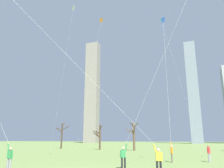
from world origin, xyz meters
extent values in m
cylinder|color=black|center=(2.16, 2.37, 0.42)|extent=(0.14, 0.14, 0.85)
cylinder|color=black|center=(2.37, 2.44, 0.42)|extent=(0.14, 0.14, 0.85)
cube|color=#338C4C|center=(2.27, 2.41, 1.12)|extent=(0.39, 0.30, 0.54)
sphere|color=beige|center=(2.27, 2.41, 1.51)|extent=(0.22, 0.22, 0.22)
cylinder|color=#338C4C|center=(2.07, 2.34, 1.09)|extent=(0.09, 0.09, 0.55)
cylinder|color=#338C4C|center=(2.47, 2.48, 1.59)|extent=(0.22, 0.15, 0.56)
cylinder|color=silver|center=(6.24, 2.41, 9.81)|extent=(7.56, 0.15, 15.93)
cylinder|color=gray|center=(-4.93, -1.27, 0.42)|extent=(0.14, 0.14, 0.85)
cylinder|color=gray|center=(-5.15, -1.27, 0.42)|extent=(0.14, 0.14, 0.85)
cube|color=#338C4C|center=(-5.04, -1.27, 1.12)|extent=(0.34, 0.21, 0.54)
sphere|color=tan|center=(-5.04, -1.27, 1.51)|extent=(0.22, 0.22, 0.22)
cylinder|color=#338C4C|center=(-4.83, -1.27, 1.09)|extent=(0.09, 0.09, 0.55)
cylinder|color=#338C4C|center=(-5.25, -1.28, 1.59)|extent=(0.20, 0.09, 0.56)
cylinder|color=black|center=(5.28, 0.66, 0.42)|extent=(0.14, 0.14, 0.85)
cylinder|color=black|center=(5.08, 0.59, 0.42)|extent=(0.14, 0.14, 0.85)
cube|color=yellow|center=(5.18, 0.63, 1.12)|extent=(0.39, 0.30, 0.54)
sphere|color=beige|center=(5.18, 0.63, 1.51)|extent=(0.22, 0.22, 0.22)
cylinder|color=yellow|center=(5.38, 0.70, 1.09)|extent=(0.09, 0.09, 0.55)
cylinder|color=yellow|center=(4.98, 0.55, 1.59)|extent=(0.22, 0.15, 0.56)
cylinder|color=silver|center=(-0.51, -1.98, 7.99)|extent=(10.99, 5.08, 12.30)
cylinder|color=#726656|center=(5.12, 8.80, 0.42)|extent=(0.14, 0.14, 0.85)
cylinder|color=#726656|center=(5.08, 9.01, 0.42)|extent=(0.14, 0.14, 0.85)
cube|color=orange|center=(5.10, 8.91, 1.12)|extent=(0.26, 0.37, 0.54)
sphere|color=beige|center=(5.10, 8.91, 1.51)|extent=(0.22, 0.22, 0.22)
cylinder|color=orange|center=(5.14, 8.70, 1.09)|extent=(0.09, 0.09, 0.55)
cylinder|color=orange|center=(5.06, 9.11, 1.59)|extent=(0.12, 0.22, 0.56)
cube|color=blue|center=(4.22, 16.44, 19.43)|extent=(0.44, 1.20, 1.16)
cylinder|color=black|center=(4.22, 16.44, 19.43)|extent=(0.37, 0.06, 0.73)
cylinder|color=blue|center=(4.01, 16.41, 18.15)|extent=(0.02, 0.02, 1.69)
cylinder|color=silver|center=(4.64, 12.77, 10.64)|extent=(0.86, 7.34, 17.59)
cylinder|color=gray|center=(8.45, 10.38, 0.42)|extent=(0.14, 0.14, 0.85)
cylinder|color=gray|center=(8.52, 10.59, 0.42)|extent=(0.14, 0.14, 0.85)
cube|color=red|center=(8.49, 10.48, 1.12)|extent=(0.30, 0.39, 0.54)
sphere|color=#9E7051|center=(8.49, 10.48, 1.51)|extent=(0.22, 0.22, 0.22)
cylinder|color=red|center=(8.42, 10.29, 1.09)|extent=(0.09, 0.09, 0.55)
cylinder|color=red|center=(8.56, 10.68, 1.09)|extent=(0.09, 0.09, 0.55)
cube|color=teal|center=(3.26, 22.34, 22.97)|extent=(0.47, 0.72, 0.80)
cylinder|color=black|center=(3.26, 22.34, 22.97)|extent=(0.16, 0.20, 0.50)
cylinder|color=teal|center=(3.17, 22.23, 22.10)|extent=(0.02, 0.02, 1.15)
cylinder|color=silver|center=(5.58, 20.52, 11.51)|extent=(4.66, 3.65, 22.94)
cylinder|color=#3F3833|center=(7.90, 18.70, 0.04)|extent=(0.10, 0.10, 0.08)
cube|color=white|center=(-9.88, 14.10, 23.31)|extent=(0.82, 0.57, 0.93)
cylinder|color=black|center=(-9.88, 14.10, 23.31)|extent=(0.09, 0.27, 0.59)
cylinder|color=silver|center=(-11.64, 14.61, 11.67)|extent=(3.54, 1.03, 23.27)
cylinder|color=#3F3833|center=(-13.41, 15.11, 0.04)|extent=(0.10, 0.10, 0.08)
cube|color=orange|center=(-9.82, 25.43, 27.16)|extent=(1.04, 0.44, 1.00)
cylinder|color=black|center=(-9.82, 25.43, 27.16)|extent=(0.07, 0.37, 0.62)
cylinder|color=orange|center=(-9.85, 25.64, 26.06)|extent=(0.02, 0.02, 1.48)
cylinder|color=silver|center=(-12.12, 25.10, 13.60)|extent=(4.59, 0.67, 27.12)
cylinder|color=#3F3833|center=(-14.41, 24.77, 0.04)|extent=(0.10, 0.10, 0.08)
cylinder|color=brown|center=(-4.32, 29.74, 2.72)|extent=(0.43, 0.43, 5.44)
cylinder|color=brown|center=(-4.72, 30.28, 3.62)|extent=(1.05, 1.30, 1.07)
cylinder|color=brown|center=(-4.41, 28.74, 4.98)|extent=(0.37, 2.06, 0.75)
cylinder|color=brown|center=(-5.05, 29.67, 3.66)|extent=(1.60, 0.36, 1.11)
cylinder|color=brown|center=(-3.66, 29.03, 4.84)|extent=(1.47, 1.58, 0.94)
cylinder|color=brown|center=(-4.25, 29.16, 3.66)|extent=(0.36, 1.30, 0.97)
cylinder|color=#4C3828|center=(-12.20, 30.89, 2.59)|extent=(0.38, 0.38, 5.19)
cylinder|color=#4C3828|center=(-13.00, 30.74, 3.66)|extent=(1.71, 0.50, 0.77)
cylinder|color=#4C3828|center=(-11.79, 30.54, 4.73)|extent=(0.96, 0.86, 0.80)
cylinder|color=#4C3828|center=(-12.37, 30.19, 3.01)|extent=(0.55, 1.54, 1.01)
cylinder|color=#4C3828|center=(-13.06, 30.97, 3.07)|extent=(1.82, 0.31, 1.30)
cylinder|color=#4C3828|center=(-12.52, 30.51, 3.63)|extent=(0.82, 0.93, 0.69)
cylinder|color=#423326|center=(-23.20, 33.02, 2.96)|extent=(0.37, 0.37, 5.93)
cylinder|color=#423326|center=(-23.75, 32.53, 4.27)|extent=(1.28, 1.16, 1.14)
cylinder|color=#423326|center=(-23.81, 32.78, 4.56)|extent=(1.32, 0.64, 0.69)
cylinder|color=#423326|center=(-22.38, 33.25, 4.84)|extent=(1.76, 0.64, 1.13)
cylinder|color=#423326|center=(-23.22, 33.50, 5.73)|extent=(0.22, 1.08, 1.02)
cube|color=gray|center=(-51.64, 107.74, 31.39)|extent=(8.01, 5.17, 62.78)
cube|color=gray|center=(7.15, 110.06, 27.28)|extent=(5.71, 6.84, 54.57)
camera|label=1|loc=(7.64, -14.21, 2.17)|focal=35.68mm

